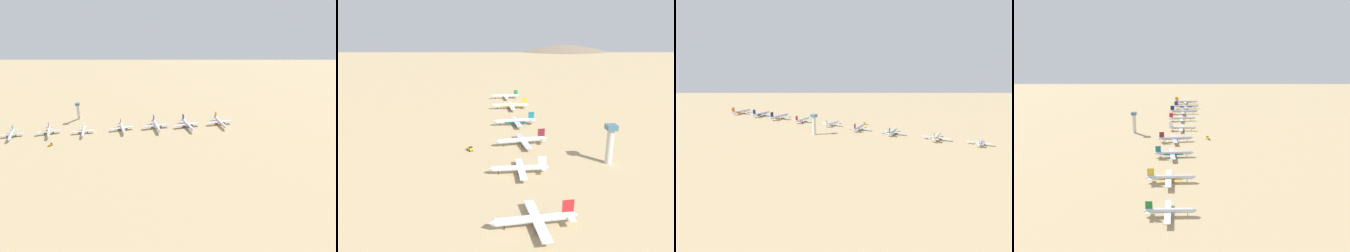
# 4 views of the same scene
# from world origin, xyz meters

# --- Properties ---
(ground_plane) EXTENTS (2607.38, 2607.38, 0.00)m
(ground_plane) POSITION_xyz_m (0.00, 0.00, 0.00)
(ground_plane) COLOR tan
(parked_jet_0) EXTENTS (36.49, 29.55, 10.55)m
(parked_jet_0) POSITION_xyz_m (-8.21, -216.61, 3.55)
(parked_jet_0) COLOR silver
(parked_jet_0) RESTS_ON ground
(parked_jet_1) EXTENTS (43.11, 34.95, 12.45)m
(parked_jet_1) POSITION_xyz_m (-9.29, -165.73, 4.14)
(parked_jet_1) COLOR silver
(parked_jet_1) RESTS_ON ground
(parked_jet_2) EXTENTS (42.39, 34.48, 12.22)m
(parked_jet_2) POSITION_xyz_m (-7.52, -106.01, 4.07)
(parked_jet_2) COLOR silver
(parked_jet_2) RESTS_ON ground
(parked_jet_3) EXTENTS (43.92, 35.81, 12.67)m
(parked_jet_3) POSITION_xyz_m (-6.54, -53.06, 4.26)
(parked_jet_3) COLOR silver
(parked_jet_3) RESTS_ON ground
(parked_jet_4) EXTENTS (40.51, 32.84, 11.70)m
(parked_jet_4) POSITION_xyz_m (2.25, -1.70, 3.94)
(parked_jet_4) COLOR silver
(parked_jet_4) RESTS_ON ground
(parked_jet_5) EXTENTS (45.33, 36.87, 13.07)m
(parked_jet_5) POSITION_xyz_m (2.55, 57.13, 4.40)
(parked_jet_5) COLOR silver
(parked_jet_5) RESTS_ON ground
(service_truck) EXTENTS (4.77, 5.70, 3.90)m
(service_truck) POSITION_xyz_m (34.75, -44.52, 2.08)
(service_truck) COLOR yellow
(service_truck) RESTS_ON ground
(control_tower) EXTENTS (7.20, 7.20, 28.42)m
(control_tower) POSITION_xyz_m (-61.64, -12.12, 15.90)
(control_tower) COLOR beige
(control_tower) RESTS_ON ground
(desert_hill_2) EXTENTS (367.69, 367.69, 60.22)m
(desert_hill_2) POSITION_xyz_m (-254.33, -929.78, 30.11)
(desert_hill_2) COLOR #7A6854
(desert_hill_2) RESTS_ON ground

